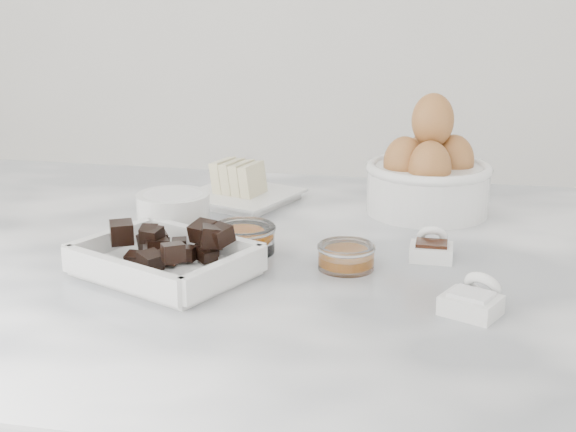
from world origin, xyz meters
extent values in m
cube|color=white|center=(0.00, 0.00, 0.92)|extent=(1.20, 0.80, 0.04)
cube|color=white|center=(-0.09, -0.09, 0.95)|extent=(0.21, 0.19, 0.01)
cube|color=white|center=(-0.09, 0.22, 0.95)|extent=(0.16, 0.16, 0.01)
cube|color=white|center=(-0.09, 0.22, 0.95)|extent=(0.18, 0.18, 0.00)
cylinder|color=white|center=(-0.13, 0.05, 0.97)|extent=(0.09, 0.09, 0.05)
cylinder|color=white|center=(-0.13, 0.05, 0.99)|extent=(0.07, 0.07, 0.01)
cylinder|color=white|center=(0.18, 0.22, 0.97)|extent=(0.17, 0.17, 0.07)
torus|color=white|center=(0.18, 0.22, 1.00)|extent=(0.17, 0.17, 0.01)
ellipsoid|color=#A15E34|center=(0.21, 0.22, 1.01)|extent=(0.06, 0.06, 0.07)
ellipsoid|color=#A15E34|center=(0.14, 0.21, 1.01)|extent=(0.06, 0.06, 0.07)
ellipsoid|color=#A15E34|center=(0.18, 0.25, 1.01)|extent=(0.06, 0.06, 0.07)
ellipsoid|color=#A15E34|center=(0.17, 0.18, 1.01)|extent=(0.06, 0.06, 0.07)
ellipsoid|color=#A15E34|center=(0.18, 0.22, 1.07)|extent=(0.06, 0.06, 0.07)
cylinder|color=white|center=(0.10, -0.03, 0.95)|extent=(0.06, 0.06, 0.03)
torus|color=white|center=(0.10, -0.03, 0.97)|extent=(0.07, 0.07, 0.01)
cylinder|color=orange|center=(0.10, -0.03, 0.95)|extent=(0.05, 0.05, 0.01)
cylinder|color=white|center=(-0.03, 0.01, 0.96)|extent=(0.07, 0.07, 0.03)
torus|color=white|center=(-0.03, 0.01, 0.97)|extent=(0.08, 0.08, 0.01)
ellipsoid|color=orange|center=(-0.03, 0.01, 0.96)|extent=(0.05, 0.05, 0.02)
cube|color=white|center=(0.19, 0.02, 0.95)|extent=(0.05, 0.04, 0.02)
cube|color=black|center=(0.19, 0.02, 0.96)|extent=(0.04, 0.03, 0.00)
torus|color=white|center=(0.19, 0.05, 0.96)|extent=(0.04, 0.03, 0.04)
cube|color=white|center=(0.23, -0.13, 0.95)|extent=(0.07, 0.06, 0.02)
cube|color=white|center=(0.23, -0.13, 0.96)|extent=(0.05, 0.04, 0.00)
torus|color=white|center=(0.24, -0.10, 0.96)|extent=(0.05, 0.04, 0.04)
camera|label=1|loc=(0.21, -0.86, 1.25)|focal=50.00mm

